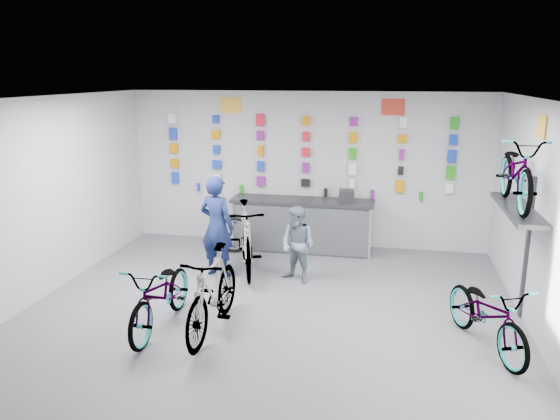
% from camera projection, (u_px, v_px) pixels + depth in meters
% --- Properties ---
extents(floor, '(8.00, 8.00, 0.00)m').
position_uv_depth(floor, '(259.00, 332.00, 7.20)').
color(floor, '#55555A').
rests_on(floor, ground).
extents(ceiling, '(8.00, 8.00, 0.00)m').
position_uv_depth(ceiling, '(257.00, 101.00, 6.47)').
color(ceiling, white).
rests_on(ceiling, wall_back).
extents(wall_back, '(7.00, 0.00, 7.00)m').
position_uv_depth(wall_back, '(306.00, 169.00, 10.64)').
color(wall_back, silver).
rests_on(wall_back, floor).
extents(wall_front, '(7.00, 0.00, 7.00)m').
position_uv_depth(wall_front, '(87.00, 410.00, 3.03)').
color(wall_front, silver).
rests_on(wall_front, floor).
extents(wall_left, '(0.00, 8.00, 8.00)m').
position_uv_depth(wall_left, '(11.00, 209.00, 7.51)').
color(wall_left, silver).
rests_on(wall_left, floor).
extents(wall_right, '(0.00, 8.00, 8.00)m').
position_uv_depth(wall_right, '(559.00, 239.00, 6.16)').
color(wall_right, silver).
rests_on(wall_right, floor).
extents(counter, '(2.70, 0.66, 1.00)m').
position_uv_depth(counter, '(302.00, 226.00, 10.45)').
color(counter, black).
rests_on(counter, floor).
extents(merch_wall, '(5.56, 0.08, 1.57)m').
position_uv_depth(merch_wall, '(305.00, 155.00, 10.50)').
color(merch_wall, '#1437B2').
rests_on(merch_wall, wall_back).
extents(wall_bracket, '(0.39, 1.90, 2.00)m').
position_uv_depth(wall_bracket, '(519.00, 215.00, 7.34)').
color(wall_bracket, '#333338').
rests_on(wall_bracket, wall_right).
extents(sign_left, '(0.42, 0.02, 0.30)m').
position_uv_depth(sign_left, '(231.00, 105.00, 10.61)').
color(sign_left, yellow).
rests_on(sign_left, wall_back).
extents(sign_right, '(0.42, 0.02, 0.30)m').
position_uv_depth(sign_right, '(393.00, 107.00, 10.01)').
color(sign_right, red).
rests_on(sign_right, wall_back).
extents(sign_side, '(0.02, 0.40, 0.30)m').
position_uv_depth(sign_side, '(541.00, 127.00, 7.03)').
color(sign_side, yellow).
rests_on(sign_side, wall_right).
extents(bike_left, '(0.64, 1.83, 0.96)m').
position_uv_depth(bike_left, '(161.00, 295.00, 7.20)').
color(bike_left, gray).
rests_on(bike_left, floor).
extents(bike_center, '(0.58, 1.88, 1.12)m').
position_uv_depth(bike_center, '(213.00, 292.00, 7.08)').
color(bike_center, gray).
rests_on(bike_center, floor).
extents(bike_right, '(1.23, 1.84, 0.91)m').
position_uv_depth(bike_right, '(487.00, 314.00, 6.68)').
color(bike_right, gray).
rests_on(bike_right, floor).
extents(bike_service, '(1.16, 2.05, 1.19)m').
position_uv_depth(bike_service, '(246.00, 238.00, 9.30)').
color(bike_service, gray).
rests_on(bike_service, floor).
extents(bike_wall, '(0.63, 1.80, 0.95)m').
position_uv_depth(bike_wall, '(517.00, 172.00, 7.22)').
color(bike_wall, gray).
rests_on(bike_wall, wall_bracket).
extents(clerk, '(0.71, 0.56, 1.71)m').
position_uv_depth(clerk, '(217.00, 226.00, 9.05)').
color(clerk, '#152051').
rests_on(clerk, floor).
extents(customer, '(0.76, 0.70, 1.26)m').
position_uv_depth(customer, '(298.00, 245.00, 8.82)').
color(customer, slate).
rests_on(customer, floor).
extents(spare_wheel, '(0.70, 0.38, 0.69)m').
position_uv_depth(spare_wheel, '(234.00, 235.00, 10.37)').
color(spare_wheel, black).
rests_on(spare_wheel, floor).
extents(register, '(0.31, 0.33, 0.22)m').
position_uv_depth(register, '(347.00, 196.00, 10.14)').
color(register, black).
rests_on(register, counter).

